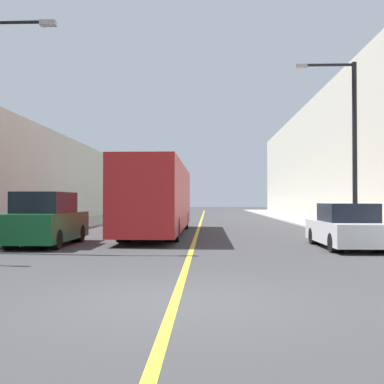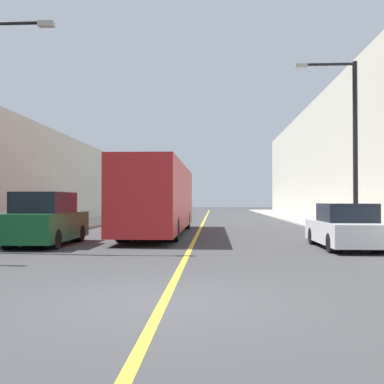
{
  "view_description": "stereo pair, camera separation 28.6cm",
  "coord_description": "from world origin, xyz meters",
  "px_view_note": "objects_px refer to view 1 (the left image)",
  "views": [
    {
      "loc": [
        0.54,
        -7.31,
        1.66
      ],
      "look_at": [
        -0.14,
        12.12,
        2.01
      ],
      "focal_mm": 42.0,
      "sensor_mm": 36.0,
      "label": 1
    },
    {
      "loc": [
        0.83,
        -7.29,
        1.66
      ],
      "look_at": [
        -0.14,
        12.12,
        2.01
      ],
      "focal_mm": 42.0,
      "sensor_mm": 36.0,
      "label": 2
    }
  ],
  "objects_px": {
    "bus": "(159,198)",
    "parked_suv_left": "(47,221)",
    "car_right_near": "(346,228)",
    "street_lamp_right": "(349,137)"
  },
  "relations": [
    {
      "from": "car_right_near",
      "to": "street_lamp_right",
      "type": "relative_size",
      "value": 0.6
    },
    {
      "from": "bus",
      "to": "parked_suv_left",
      "type": "distance_m",
      "value": 6.6
    },
    {
      "from": "bus",
      "to": "car_right_near",
      "type": "height_order",
      "value": "bus"
    },
    {
      "from": "street_lamp_right",
      "to": "parked_suv_left",
      "type": "bearing_deg",
      "value": -166.75
    },
    {
      "from": "parked_suv_left",
      "to": "car_right_near",
      "type": "distance_m",
      "value": 10.68
    },
    {
      "from": "car_right_near",
      "to": "parked_suv_left",
      "type": "bearing_deg",
      "value": 177.11
    },
    {
      "from": "bus",
      "to": "parked_suv_left",
      "type": "height_order",
      "value": "bus"
    },
    {
      "from": "parked_suv_left",
      "to": "car_right_near",
      "type": "xyz_separation_m",
      "value": [
        10.67,
        -0.54,
        -0.2
      ]
    },
    {
      "from": "bus",
      "to": "car_right_near",
      "type": "relative_size",
      "value": 2.94
    },
    {
      "from": "parked_suv_left",
      "to": "bus",
      "type": "bearing_deg",
      "value": 57.37
    }
  ]
}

